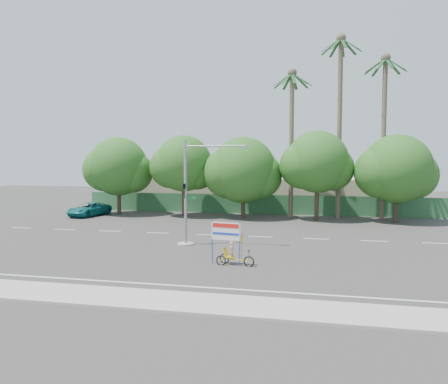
# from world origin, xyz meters

# --- Properties ---
(ground) EXTENTS (120.00, 120.00, 0.00)m
(ground) POSITION_xyz_m (0.00, 0.00, 0.00)
(ground) COLOR #33302D
(ground) RESTS_ON ground
(sidewalk_near) EXTENTS (50.00, 2.40, 0.12)m
(sidewalk_near) POSITION_xyz_m (0.00, -7.50, 0.06)
(sidewalk_near) COLOR gray
(sidewalk_near) RESTS_ON ground
(fence) EXTENTS (38.00, 0.08, 2.00)m
(fence) POSITION_xyz_m (0.00, 21.50, 1.00)
(fence) COLOR #336B3D
(fence) RESTS_ON ground
(building_left) EXTENTS (12.00, 8.00, 4.00)m
(building_left) POSITION_xyz_m (-10.00, 26.00, 2.00)
(building_left) COLOR beige
(building_left) RESTS_ON ground
(building_right) EXTENTS (14.00, 8.00, 3.60)m
(building_right) POSITION_xyz_m (8.00, 26.00, 1.80)
(building_right) COLOR beige
(building_right) RESTS_ON ground
(tree_far_left) EXTENTS (7.14, 6.00, 7.96)m
(tree_far_left) POSITION_xyz_m (-14.05, 18.00, 4.76)
(tree_far_left) COLOR #473828
(tree_far_left) RESTS_ON ground
(tree_left) EXTENTS (6.66, 5.60, 8.07)m
(tree_left) POSITION_xyz_m (-7.05, 18.00, 5.06)
(tree_left) COLOR #473828
(tree_left) RESTS_ON ground
(tree_center) EXTENTS (7.62, 6.40, 7.85)m
(tree_center) POSITION_xyz_m (-1.05, 18.00, 4.47)
(tree_center) COLOR #473828
(tree_center) RESTS_ON ground
(tree_right) EXTENTS (6.90, 5.80, 8.36)m
(tree_right) POSITION_xyz_m (5.95, 18.00, 5.24)
(tree_right) COLOR #473828
(tree_right) RESTS_ON ground
(tree_far_right) EXTENTS (7.38, 6.20, 7.94)m
(tree_far_right) POSITION_xyz_m (12.95, 18.00, 4.64)
(tree_far_right) COLOR #473828
(tree_far_right) RESTS_ON ground
(palm_tall) EXTENTS (3.73, 3.79, 17.45)m
(palm_tall) POSITION_xyz_m (8.00, 19.50, 10.46)
(palm_tall) COLOR #70604C
(palm_tall) RESTS_ON ground
(palm_mid) EXTENTS (3.73, 3.79, 15.45)m
(palm_mid) POSITION_xyz_m (12.00, 19.50, 9.40)
(palm_mid) COLOR #70604C
(palm_mid) RESTS_ON ground
(palm_short) EXTENTS (3.73, 3.79, 14.45)m
(palm_short) POSITION_xyz_m (3.50, 19.50, 8.86)
(palm_short) COLOR #70604C
(palm_short) RESTS_ON ground
(traffic_signal) EXTENTS (4.72, 1.10, 7.00)m
(traffic_signal) POSITION_xyz_m (-2.20, 3.98, 2.92)
(traffic_signal) COLOR gray
(traffic_signal) RESTS_ON ground
(trike_billboard) EXTENTS (2.44, 0.78, 2.42)m
(trike_billboard) POSITION_xyz_m (1.48, -0.85, 0.97)
(trike_billboard) COLOR black
(trike_billboard) RESTS_ON ground
(pickup_truck) EXTENTS (3.19, 5.21, 1.35)m
(pickup_truck) POSITION_xyz_m (-16.38, 16.14, 0.67)
(pickup_truck) COLOR #0F6A6B
(pickup_truck) RESTS_ON ground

